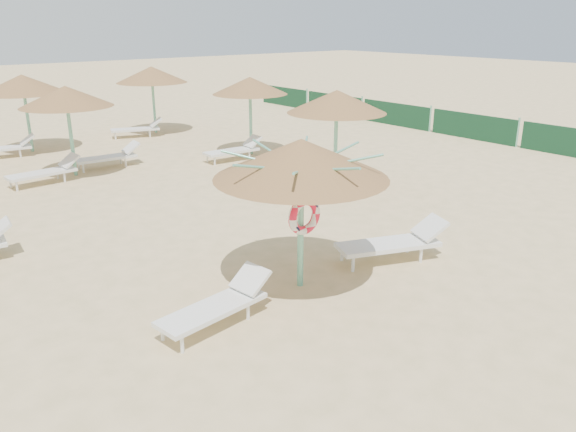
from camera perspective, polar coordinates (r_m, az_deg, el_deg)
ground at (r=9.82m, az=1.65°, el=-7.99°), size 120.00×120.00×0.00m
main_palapa at (r=9.36m, az=1.34°, el=5.75°), size 2.97×2.97×2.66m
lounger_main_a at (r=8.86m, az=-7.06°, el=-8.89°), size 2.01×0.85×0.71m
lounger_main_b at (r=11.23m, az=10.81°, el=-2.62°), size 2.27×1.41×0.79m
palapa_field at (r=18.47m, az=-21.35°, el=11.20°), size 14.56×13.45×2.73m
windbreak_fence at (r=26.05m, az=10.94°, el=10.10°), size 0.08×19.84×1.10m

